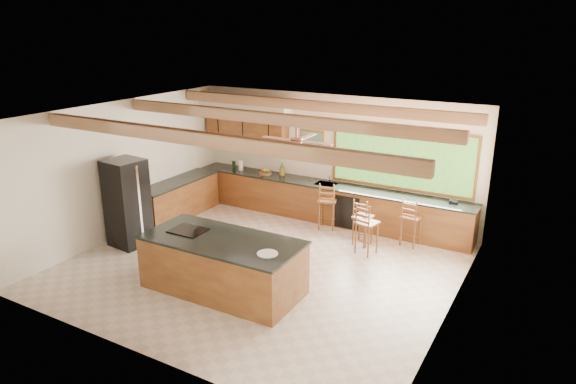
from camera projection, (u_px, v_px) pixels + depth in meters
The scene contains 9 objects.
ground at pixel (261, 266), 10.13m from camera, with size 7.20×7.20×0.00m, color beige.
room_shell at pixel (270, 149), 10.05m from camera, with size 7.27×6.54×3.02m.
counter_run at pixel (288, 201), 12.45m from camera, with size 7.12×3.10×1.26m.
island at pixel (223, 264), 9.08m from camera, with size 2.85×1.36×1.01m.
refrigerator at pixel (127, 203), 10.87m from camera, with size 0.80×0.79×1.88m.
bar_stool_a at pixel (326, 201), 11.77m from camera, with size 0.51×0.51×1.14m.
bar_stool_b at pixel (366, 224), 10.46m from camera, with size 0.48×0.48×1.12m.
bar_stool_c at pixel (362, 218), 10.91m from camera, with size 0.40×0.40×1.05m.
bar_stool_d at pixel (411, 218), 10.86m from camera, with size 0.42×0.42×1.07m.
Camera 1 is at (4.97, -7.72, 4.55)m, focal length 32.00 mm.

